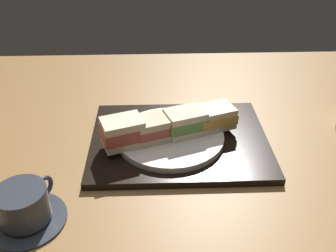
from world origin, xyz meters
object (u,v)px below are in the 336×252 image
sandwich_nearmost (214,117)px  sandwich_inner_far (155,128)px  coffee_cup (24,207)px  sandwich_inner_near (185,121)px  sandwich_farmost (123,132)px  sandwich_plate (170,137)px

sandwich_nearmost → sandwich_inner_far: size_ratio=1.02×
coffee_cup → sandwich_inner_far: bearing=-137.8°
sandwich_inner_near → sandwich_inner_far: (6.31, 1.99, -0.19)cm
sandwich_inner_far → sandwich_farmost: bearing=17.5°
sandwich_inner_far → sandwich_farmost: (6.31, 1.99, 0.45)cm
sandwich_farmost → coffee_cup: 22.87cm
sandwich_nearmost → coffee_cup: bearing=34.5°
sandwich_plate → coffee_cup: 31.61cm
coffee_cup → sandwich_plate: bearing=-140.3°
sandwich_nearmost → sandwich_farmost: sandwich_farmost is taller
sandwich_plate → sandwich_inner_far: size_ratio=2.35×
sandwich_plate → sandwich_inner_near: (-3.16, -0.99, 3.17)cm
sandwich_nearmost → coffee_cup: sandwich_nearmost is taller
sandwich_plate → sandwich_farmost: (9.47, 2.98, 3.44)cm
sandwich_nearmost → sandwich_inner_near: 6.62cm
sandwich_nearmost → sandwich_inner_far: bearing=17.5°
sandwich_inner_near → sandwich_farmost: size_ratio=1.03×
sandwich_plate → sandwich_farmost: bearing=17.5°
sandwich_plate → sandwich_farmost: sandwich_farmost is taller
sandwich_inner_near → sandwich_farmost: bearing=17.5°
sandwich_farmost → coffee_cup: sandwich_farmost is taller
coffee_cup → sandwich_inner_near: bearing=-142.3°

